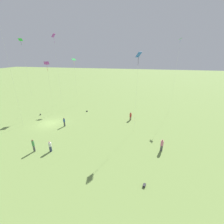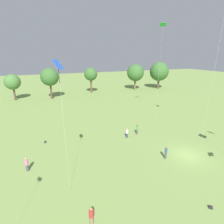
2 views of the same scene
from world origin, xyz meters
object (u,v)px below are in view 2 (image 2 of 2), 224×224
Objects in this scene: person_3 at (137,129)px; kite_5 at (59,71)px; person_4 at (27,164)px; person_1 at (127,133)px; person_2 at (166,153)px; kite_4 at (163,28)px; picnic_bag_0 at (211,207)px; person_0 at (91,216)px; picnic_bag_1 at (45,142)px.

person_3 is 19.95m from kite_5.
person_1 is at bearing -153.16° from person_4.
person_2 is at bearing -94.35° from person_1.
person_2 reaches higher than person_1.
person_1 is 18.35m from kite_5.
kite_4 is (10.95, 7.15, 17.73)m from person_1.
picnic_bag_0 is at bearing 156.70° from person_2.
kite_5 is (-1.13, 4.38, 11.50)m from person_0.
person_1 reaches higher than picnic_bag_0.
person_0 is 0.92× the size of person_4.
person_3 is (2.27, 0.50, 0.16)m from person_1.
person_2 reaches higher than picnic_bag_0.
person_4 is 33.46m from kite_4.
kite_4 reaches higher than person_0.
person_2 is 24.73m from kite_4.
kite_5 is at bearing 149.24° from picnic_bag_0.
person_0 is 0.89× the size of person_3.
person_3 is at bearing -153.22° from person_4.
person_2 is 0.13× the size of kite_5.
kite_5 is (-13.19, -1.24, 11.45)m from person_2.
person_1 is 7.97m from person_2.
picnic_bag_1 is at bearing 125.56° from picnic_bag_0.
person_3 is (12.29, 13.82, 0.14)m from person_0.
person_2 is 18.80m from picnic_bag_1.
person_4 is at bearing 173.60° from person_1.
person_3 is at bearing -15.68° from person_2.
picnic_bag_1 is at bearing 146.38° from person_1.
kite_5 reaches higher than person_1.
person_2 is 17.96m from person_4.
person_1 is 0.08× the size of kite_4.
kite_4 is at bearing 66.13° from picnic_bag_0.
kite_4 is 30.56m from picnic_bag_1.
picnic_bag_0 is at bearing 159.04° from person_3.
person_4 is at bearing 96.92° from kite_4.
kite_4 is at bearing -68.04° from person_3.
person_4 is at bearing 142.27° from picnic_bag_0.
person_3 is at bearing -10.55° from picnic_bag_1.
person_0 is at bearing 119.21° from kite_4.
kite_5 is (4.27, -5.42, 11.42)m from person_4.
person_2 is 4.17× the size of picnic_bag_0.
person_0 is 4.04× the size of picnic_bag_0.
picnic_bag_0 is (11.85, -7.05, -12.23)m from kite_5.
person_4 is at bearing 62.41° from person_2.
person_0 reaches higher than picnic_bag_0.
person_4 is 4.37× the size of picnic_bag_0.
kite_4 reaches higher than person_1.
kite_4 is (20.96, 20.47, 17.71)m from person_0.
person_1 is 16.02m from picnic_bag_0.
kite_5 is at bearing -80.82° from picnic_bag_1.
person_0 is 3.60× the size of picnic_bag_1.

